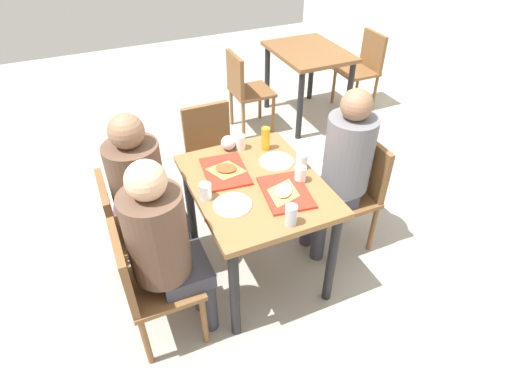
{
  "coord_description": "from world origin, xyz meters",
  "views": [
    {
      "loc": [
        1.86,
        -0.83,
        2.3
      ],
      "look_at": [
        0.0,
        0.0,
        0.69
      ],
      "focal_mm": 29.45,
      "sensor_mm": 36.0,
      "label": 1
    }
  ],
  "objects_px": {
    "person_in_brown_jacket": "(165,242)",
    "plastic_cup_a": "(302,161)",
    "person_far_side": "(343,163)",
    "plastic_cup_c": "(240,142)",
    "chair_far_side": "(355,187)",
    "person_in_red": "(145,190)",
    "paper_plate_near_edge": "(232,205)",
    "soda_can": "(291,215)",
    "plastic_cup_b": "(206,191)",
    "background_table": "(308,62)",
    "paper_plate_center": "(277,161)",
    "chair_near_right": "(146,281)",
    "main_table": "(256,197)",
    "plastic_cup_d": "(300,174)",
    "chair_near_left": "(130,226)",
    "condiment_bottle": "(266,139)",
    "background_chair_near": "(244,87)",
    "pizza_slice_a": "(226,169)",
    "tray_red_near": "(225,171)",
    "tray_red_far": "(286,192)",
    "pizza_slice_b": "(284,191)",
    "handbag": "(127,232)",
    "chair_left_end": "(212,150)",
    "foil_bundle": "(228,143)",
    "background_chair_far": "(364,65)"
  },
  "relations": [
    {
      "from": "person_in_brown_jacket",
      "to": "plastic_cup_a",
      "type": "height_order",
      "value": "person_in_brown_jacket"
    },
    {
      "from": "person_far_side",
      "to": "plastic_cup_c",
      "type": "distance_m",
      "value": 0.7
    },
    {
      "from": "chair_far_side",
      "to": "person_in_red",
      "type": "bearing_deg",
      "value": -99.91
    },
    {
      "from": "paper_plate_near_edge",
      "to": "soda_can",
      "type": "height_order",
      "value": "soda_can"
    },
    {
      "from": "plastic_cup_b",
      "to": "background_table",
      "type": "distance_m",
      "value": 2.58
    },
    {
      "from": "paper_plate_center",
      "to": "paper_plate_near_edge",
      "type": "height_order",
      "value": "same"
    },
    {
      "from": "chair_near_right",
      "to": "background_table",
      "type": "height_order",
      "value": "chair_near_right"
    },
    {
      "from": "main_table",
      "to": "background_table",
      "type": "xyz_separation_m",
      "value": [
        -1.86,
        1.43,
        -0.01
      ]
    },
    {
      "from": "plastic_cup_d",
      "to": "background_table",
      "type": "relative_size",
      "value": 0.11
    },
    {
      "from": "chair_near_left",
      "to": "person_far_side",
      "type": "distance_m",
      "value": 1.44
    },
    {
      "from": "paper_plate_near_edge",
      "to": "background_table",
      "type": "relative_size",
      "value": 0.24
    },
    {
      "from": "condiment_bottle",
      "to": "background_chair_near",
      "type": "bearing_deg",
      "value": 162.59
    },
    {
      "from": "person_far_side",
      "to": "soda_can",
      "type": "distance_m",
      "value": 0.74
    },
    {
      "from": "pizza_slice_a",
      "to": "person_in_red",
      "type": "bearing_deg",
      "value": -98.28
    },
    {
      "from": "tray_red_near",
      "to": "background_table",
      "type": "height_order",
      "value": "tray_red_near"
    },
    {
      "from": "plastic_cup_c",
      "to": "chair_near_left",
      "type": "bearing_deg",
      "value": -79.94
    },
    {
      "from": "plastic_cup_a",
      "to": "tray_red_far",
      "type": "bearing_deg",
      "value": -47.26
    },
    {
      "from": "pizza_slice_a",
      "to": "pizza_slice_b",
      "type": "height_order",
      "value": "same"
    },
    {
      "from": "plastic_cup_a",
      "to": "soda_can",
      "type": "distance_m",
      "value": 0.54
    },
    {
      "from": "chair_near_right",
      "to": "pizza_slice_a",
      "type": "height_order",
      "value": "chair_near_right"
    },
    {
      "from": "pizza_slice_b",
      "to": "plastic_cup_b",
      "type": "distance_m",
      "value": 0.45
    },
    {
      "from": "tray_red_far",
      "to": "plastic_cup_a",
      "type": "relative_size",
      "value": 3.6
    },
    {
      "from": "chair_near_left",
      "to": "handbag",
      "type": "bearing_deg",
      "value": -177.4
    },
    {
      "from": "soda_can",
      "to": "background_table",
      "type": "bearing_deg",
      "value": 148.22
    },
    {
      "from": "plastic_cup_c",
      "to": "handbag",
      "type": "distance_m",
      "value": 1.1
    },
    {
      "from": "chair_near_right",
      "to": "background_chair_near",
      "type": "distance_m",
      "value": 2.56
    },
    {
      "from": "tray_red_far",
      "to": "chair_left_end",
      "type": "bearing_deg",
      "value": -173.69
    },
    {
      "from": "foil_bundle",
      "to": "plastic_cup_b",
      "type": "bearing_deg",
      "value": -34.98
    },
    {
      "from": "plastic_cup_d",
      "to": "chair_near_right",
      "type": "bearing_deg",
      "value": -81.81
    },
    {
      "from": "pizza_slice_a",
      "to": "background_chair_far",
      "type": "distance_m",
      "value": 2.86
    },
    {
      "from": "plastic_cup_c",
      "to": "chair_far_side",
      "type": "bearing_deg",
      "value": 61.21
    },
    {
      "from": "chair_left_end",
      "to": "tray_red_far",
      "type": "distance_m",
      "value": 1.09
    },
    {
      "from": "plastic_cup_d",
      "to": "background_table",
      "type": "height_order",
      "value": "plastic_cup_d"
    },
    {
      "from": "main_table",
      "to": "tray_red_near",
      "type": "height_order",
      "value": "tray_red_near"
    },
    {
      "from": "chair_near_right",
      "to": "tray_red_far",
      "type": "distance_m",
      "value": 0.93
    },
    {
      "from": "chair_near_left",
      "to": "chair_left_end",
      "type": "distance_m",
      "value": 0.99
    },
    {
      "from": "person_in_brown_jacket",
      "to": "plastic_cup_d",
      "type": "height_order",
      "value": "person_in_brown_jacket"
    },
    {
      "from": "plastic_cup_b",
      "to": "soda_can",
      "type": "distance_m",
      "value": 0.52
    },
    {
      "from": "tray_red_far",
      "to": "foil_bundle",
      "type": "height_order",
      "value": "foil_bundle"
    },
    {
      "from": "person_in_brown_jacket",
      "to": "foil_bundle",
      "type": "relative_size",
      "value": 12.51
    },
    {
      "from": "person_far_side",
      "to": "paper_plate_near_edge",
      "type": "distance_m",
      "value": 0.85
    },
    {
      "from": "person_far_side",
      "to": "pizza_slice_a",
      "type": "distance_m",
      "value": 0.78
    },
    {
      "from": "main_table",
      "to": "chair_far_side",
      "type": "height_order",
      "value": "chair_far_side"
    },
    {
      "from": "person_far_side",
      "to": "tray_red_near",
      "type": "xyz_separation_m",
      "value": [
        -0.17,
        -0.76,
        0.04
      ]
    },
    {
      "from": "main_table",
      "to": "plastic_cup_c",
      "type": "xyz_separation_m",
      "value": [
        -0.39,
        0.06,
        0.17
      ]
    },
    {
      "from": "background_chair_near",
      "to": "tray_red_far",
      "type": "bearing_deg",
      "value": -15.94
    },
    {
      "from": "chair_near_left",
      "to": "background_chair_near",
      "type": "bearing_deg",
      "value": 137.85
    },
    {
      "from": "plastic_cup_a",
      "to": "plastic_cup_b",
      "type": "xyz_separation_m",
      "value": [
        0.05,
        -0.65,
        0.0
      ]
    },
    {
      "from": "chair_near_left",
      "to": "paper_plate_center",
      "type": "bearing_deg",
      "value": 84.31
    },
    {
      "from": "plastic_cup_a",
      "to": "main_table",
      "type": "bearing_deg",
      "value": -85.73
    }
  ]
}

